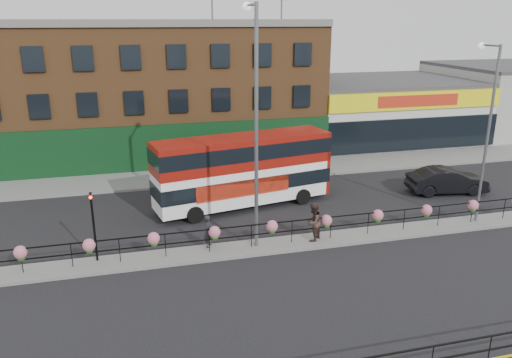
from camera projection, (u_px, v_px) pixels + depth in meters
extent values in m
plane|color=black|center=(272.00, 247.00, 23.86)|extent=(120.00, 120.00, 0.00)
cube|color=slate|center=(224.00, 174.00, 34.89)|extent=(60.00, 4.00, 0.15)
cube|color=slate|center=(272.00, 246.00, 23.83)|extent=(60.00, 1.60, 0.15)
cube|color=brown|center=(154.00, 90.00, 39.79)|extent=(25.00, 12.00, 10.00)
cube|color=#3F3F42|center=(150.00, 22.00, 38.21)|extent=(25.00, 12.00, 0.30)
cube|color=black|center=(162.00, 148.00, 35.20)|extent=(25.00, 0.25, 3.40)
cube|color=silver|center=(379.00, 110.00, 45.35)|extent=(15.00, 12.00, 5.00)
cube|color=#3F3F42|center=(381.00, 81.00, 44.54)|extent=(15.00, 12.00, 0.30)
cube|color=yellow|center=(418.00, 100.00, 39.20)|extent=(15.00, 0.25, 1.40)
cube|color=red|center=(419.00, 101.00, 39.09)|extent=(7.00, 0.10, 0.90)
cube|color=black|center=(414.00, 134.00, 40.02)|extent=(15.00, 0.25, 2.60)
cylinder|color=slate|center=(212.00, 10.00, 34.31)|extent=(0.12, 0.12, 1.40)
cylinder|color=slate|center=(282.00, 10.00, 35.50)|extent=(0.12, 0.12, 1.40)
cube|color=black|center=(272.00, 223.00, 23.47)|extent=(30.00, 0.05, 0.05)
cube|color=black|center=(272.00, 233.00, 23.63)|extent=(30.00, 0.05, 0.05)
cylinder|color=black|center=(22.00, 261.00, 21.01)|extent=(0.04, 0.04, 1.10)
cylinder|color=black|center=(72.00, 255.00, 21.49)|extent=(0.04, 0.04, 1.10)
cylinder|color=black|center=(120.00, 250.00, 21.97)|extent=(0.04, 0.04, 1.10)
cylinder|color=black|center=(165.00, 245.00, 22.45)|extent=(0.04, 0.04, 1.10)
cylinder|color=black|center=(209.00, 241.00, 22.92)|extent=(0.04, 0.04, 1.10)
cylinder|color=black|center=(251.00, 236.00, 23.40)|extent=(0.04, 0.04, 1.10)
cylinder|color=black|center=(292.00, 232.00, 23.88)|extent=(0.04, 0.04, 1.10)
cylinder|color=black|center=(331.00, 227.00, 24.36)|extent=(0.04, 0.04, 1.10)
cylinder|color=black|center=(368.00, 223.00, 24.84)|extent=(0.04, 0.04, 1.10)
cylinder|color=black|center=(404.00, 220.00, 25.32)|extent=(0.04, 0.04, 1.10)
cylinder|color=black|center=(439.00, 216.00, 25.80)|extent=(0.04, 0.04, 1.10)
cylinder|color=black|center=(472.00, 212.00, 26.28)|extent=(0.04, 0.04, 1.10)
cylinder|color=black|center=(504.00, 209.00, 26.76)|extent=(0.04, 0.04, 1.10)
sphere|color=#C4687C|center=(20.00, 252.00, 20.89)|extent=(0.56, 0.56, 0.56)
sphere|color=#255B19|center=(21.00, 257.00, 20.96)|extent=(0.36, 0.36, 0.36)
sphere|color=#C4687C|center=(89.00, 245.00, 21.54)|extent=(0.56, 0.56, 0.56)
sphere|color=#255B19|center=(90.00, 250.00, 21.61)|extent=(0.36, 0.36, 0.36)
sphere|color=#C4687C|center=(154.00, 238.00, 22.20)|extent=(0.56, 0.56, 0.56)
sphere|color=#255B19|center=(154.00, 243.00, 22.27)|extent=(0.36, 0.36, 0.36)
sphere|color=#C4687C|center=(214.00, 232.00, 22.86)|extent=(0.56, 0.56, 0.56)
sphere|color=#255B19|center=(215.00, 237.00, 22.93)|extent=(0.36, 0.36, 0.36)
sphere|color=#C4687C|center=(272.00, 226.00, 23.52)|extent=(0.56, 0.56, 0.56)
sphere|color=#255B19|center=(272.00, 231.00, 23.59)|extent=(0.36, 0.36, 0.36)
sphere|color=#C4687C|center=(326.00, 220.00, 24.18)|extent=(0.56, 0.56, 0.56)
sphere|color=#255B19|center=(326.00, 225.00, 24.25)|extent=(0.36, 0.36, 0.36)
sphere|color=#C4687C|center=(378.00, 215.00, 24.84)|extent=(0.56, 0.56, 0.56)
sphere|color=#255B19|center=(377.00, 219.00, 24.91)|extent=(0.36, 0.36, 0.36)
sphere|color=#C4687C|center=(427.00, 210.00, 25.50)|extent=(0.56, 0.56, 0.56)
sphere|color=#255B19|center=(426.00, 214.00, 25.57)|extent=(0.36, 0.36, 0.36)
sphere|color=#C4687C|center=(473.00, 205.00, 26.15)|extent=(0.56, 0.56, 0.56)
sphere|color=#255B19|center=(472.00, 209.00, 26.23)|extent=(0.36, 0.36, 0.36)
cylinder|color=black|center=(489.00, 351.00, 15.30)|extent=(0.04, 0.04, 1.10)
cube|color=white|center=(243.00, 170.00, 28.40)|extent=(10.43, 4.20, 3.70)
cube|color=maroon|center=(243.00, 152.00, 28.08)|extent=(10.51, 4.27, 1.67)
cube|color=black|center=(243.00, 181.00, 28.60)|extent=(10.53, 4.29, 0.83)
cube|color=black|center=(243.00, 149.00, 28.03)|extent=(10.55, 4.31, 0.83)
cube|color=maroon|center=(243.00, 138.00, 27.83)|extent=(10.43, 4.20, 0.11)
cube|color=maroon|center=(318.00, 160.00, 30.46)|extent=(0.64, 2.37, 3.70)
cube|color=red|center=(244.00, 188.00, 27.41)|extent=(5.46, 1.09, 0.93)
cylinder|color=black|center=(195.00, 215.00, 26.58)|extent=(0.96, 0.45, 0.93)
cylinder|color=black|center=(182.00, 201.00, 28.57)|extent=(0.96, 0.45, 0.93)
cylinder|color=black|center=(303.00, 196.00, 29.31)|extent=(0.96, 0.45, 0.93)
cylinder|color=black|center=(284.00, 185.00, 31.30)|extent=(0.96, 0.45, 0.93)
imported|color=black|center=(447.00, 181.00, 31.07)|extent=(3.16, 5.39, 1.61)
imported|color=black|center=(208.00, 231.00, 23.37)|extent=(0.84, 0.78, 1.58)
imported|color=#3E2A24|center=(313.00, 222.00, 24.00)|extent=(1.64, 1.64, 1.90)
cylinder|color=slate|center=(256.00, 133.00, 22.03)|extent=(0.18, 0.18, 10.95)
cylinder|color=slate|center=(251.00, 5.00, 21.14)|extent=(0.11, 1.64, 0.11)
sphere|color=silver|center=(247.00, 6.00, 21.91)|extent=(0.39, 0.39, 0.39)
cylinder|color=slate|center=(488.00, 137.00, 25.24)|extent=(0.15, 0.15, 9.12)
cylinder|color=slate|center=(491.00, 45.00, 24.50)|extent=(0.09, 1.37, 0.09)
sphere|color=silver|center=(482.00, 46.00, 25.15)|extent=(0.33, 0.33, 0.33)
cylinder|color=black|center=(94.00, 227.00, 21.77)|extent=(0.10, 0.10, 3.20)
imported|color=black|center=(90.00, 193.00, 21.28)|extent=(0.15, 0.18, 0.90)
sphere|color=#FF190C|center=(90.00, 197.00, 21.23)|extent=(0.14, 0.14, 0.14)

